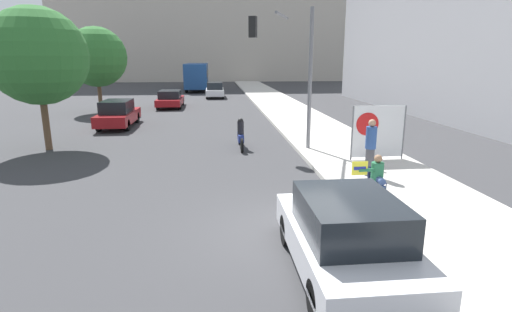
{
  "coord_description": "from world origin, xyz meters",
  "views": [
    {
      "loc": [
        -1.68,
        -8.21,
        3.85
      ],
      "look_at": [
        -0.53,
        2.84,
        1.13
      ],
      "focal_mm": 28.0,
      "sensor_mm": 36.0,
      "label": 1
    }
  ],
  "objects_px": {
    "car_on_road_distant": "(215,90)",
    "motorcycle_on_road": "(241,136)",
    "traffic_light_pole": "(289,56)",
    "car_on_road_nearest": "(118,114)",
    "protest_banner": "(378,131)",
    "seated_protester": "(377,175)",
    "city_bus_on_road": "(197,75)",
    "street_tree_midblock": "(96,57)",
    "street_tree_near_curb": "(38,56)",
    "jogger_on_sidewalk": "(370,147)",
    "car_on_road_midblock": "(170,99)",
    "parked_car_curbside": "(346,236)"
  },
  "relations": [
    {
      "from": "parked_car_curbside",
      "to": "motorcycle_on_road",
      "type": "relative_size",
      "value": 1.83
    },
    {
      "from": "seated_protester",
      "to": "car_on_road_midblock",
      "type": "distance_m",
      "value": 24.19
    },
    {
      "from": "car_on_road_distant",
      "to": "city_bus_on_road",
      "type": "xyz_separation_m",
      "value": [
        -2.14,
        10.79,
        1.11
      ]
    },
    {
      "from": "traffic_light_pole",
      "to": "car_on_road_distant",
      "type": "bearing_deg",
      "value": 97.04
    },
    {
      "from": "car_on_road_nearest",
      "to": "car_on_road_distant",
      "type": "xyz_separation_m",
      "value": [
        5.6,
        17.31,
        -0.0
      ]
    },
    {
      "from": "parked_car_curbside",
      "to": "seated_protester",
      "type": "bearing_deg",
      "value": 59.99
    },
    {
      "from": "car_on_road_distant",
      "to": "street_tree_midblock",
      "type": "distance_m",
      "value": 13.79
    },
    {
      "from": "car_on_road_distant",
      "to": "motorcycle_on_road",
      "type": "distance_m",
      "value": 23.7
    },
    {
      "from": "seated_protester",
      "to": "motorcycle_on_road",
      "type": "bearing_deg",
      "value": 116.46
    },
    {
      "from": "traffic_light_pole",
      "to": "car_on_road_nearest",
      "type": "xyz_separation_m",
      "value": [
        -8.59,
        6.94,
        -3.19
      ]
    },
    {
      "from": "street_tree_midblock",
      "to": "motorcycle_on_road",
      "type": "bearing_deg",
      "value": -54.49
    },
    {
      "from": "car_on_road_distant",
      "to": "seated_protester",
      "type": "bearing_deg",
      "value": -82.13
    },
    {
      "from": "car_on_road_midblock",
      "to": "parked_car_curbside",
      "type": "bearing_deg",
      "value": -77.56
    },
    {
      "from": "traffic_light_pole",
      "to": "motorcycle_on_road",
      "type": "bearing_deg",
      "value": 163.53
    },
    {
      "from": "protest_banner",
      "to": "car_on_road_midblock",
      "type": "height_order",
      "value": "protest_banner"
    },
    {
      "from": "car_on_road_midblock",
      "to": "car_on_road_nearest",
      "type": "bearing_deg",
      "value": -102.08
    },
    {
      "from": "street_tree_near_curb",
      "to": "car_on_road_nearest",
      "type": "bearing_deg",
      "value": 73.66
    },
    {
      "from": "car_on_road_nearest",
      "to": "car_on_road_distant",
      "type": "height_order",
      "value": "car_on_road_nearest"
    },
    {
      "from": "jogger_on_sidewalk",
      "to": "protest_banner",
      "type": "xyz_separation_m",
      "value": [
        1.06,
        2.01,
        0.13
      ]
    },
    {
      "from": "car_on_road_nearest",
      "to": "car_on_road_midblock",
      "type": "bearing_deg",
      "value": 77.92
    },
    {
      "from": "city_bus_on_road",
      "to": "street_tree_midblock",
      "type": "relative_size",
      "value": 2.05
    },
    {
      "from": "motorcycle_on_road",
      "to": "traffic_light_pole",
      "type": "bearing_deg",
      "value": -16.47
    },
    {
      "from": "seated_protester",
      "to": "street_tree_near_curb",
      "type": "distance_m",
      "value": 14.31
    },
    {
      "from": "protest_banner",
      "to": "motorcycle_on_road",
      "type": "bearing_deg",
      "value": 147.35
    },
    {
      "from": "motorcycle_on_road",
      "to": "street_tree_midblock",
      "type": "xyz_separation_m",
      "value": [
        -9.41,
        13.19,
        3.39
      ]
    },
    {
      "from": "protest_banner",
      "to": "car_on_road_midblock",
      "type": "xyz_separation_m",
      "value": [
        -9.53,
        18.81,
        -0.53
      ]
    },
    {
      "from": "protest_banner",
      "to": "city_bus_on_road",
      "type": "relative_size",
      "value": 0.16
    },
    {
      "from": "protest_banner",
      "to": "traffic_light_pole",
      "type": "distance_m",
      "value": 4.75
    },
    {
      "from": "parked_car_curbside",
      "to": "car_on_road_distant",
      "type": "xyz_separation_m",
      "value": [
        -2.22,
        34.42,
        0.01
      ]
    },
    {
      "from": "seated_protester",
      "to": "street_tree_midblock",
      "type": "bearing_deg",
      "value": 124.09
    },
    {
      "from": "traffic_light_pole",
      "to": "city_bus_on_road",
      "type": "height_order",
      "value": "traffic_light_pole"
    },
    {
      "from": "seated_protester",
      "to": "traffic_light_pole",
      "type": "distance_m",
      "value": 7.45
    },
    {
      "from": "jogger_on_sidewalk",
      "to": "parked_car_curbside",
      "type": "relative_size",
      "value": 0.45
    },
    {
      "from": "protest_banner",
      "to": "car_on_road_distant",
      "type": "height_order",
      "value": "protest_banner"
    },
    {
      "from": "parked_car_curbside",
      "to": "car_on_road_distant",
      "type": "height_order",
      "value": "car_on_road_distant"
    },
    {
      "from": "jogger_on_sidewalk",
      "to": "street_tree_midblock",
      "type": "distance_m",
      "value": 22.79
    },
    {
      "from": "traffic_light_pole",
      "to": "protest_banner",
      "type": "bearing_deg",
      "value": -41.06
    },
    {
      "from": "seated_protester",
      "to": "city_bus_on_road",
      "type": "height_order",
      "value": "city_bus_on_road"
    },
    {
      "from": "street_tree_near_curb",
      "to": "street_tree_midblock",
      "type": "height_order",
      "value": "street_tree_midblock"
    },
    {
      "from": "seated_protester",
      "to": "car_on_road_midblock",
      "type": "xyz_separation_m",
      "value": [
        -7.87,
        22.88,
        -0.09
      ]
    },
    {
      "from": "traffic_light_pole",
      "to": "street_tree_near_curb",
      "type": "xyz_separation_m",
      "value": [
        -10.27,
        1.21,
        -0.02
      ]
    },
    {
      "from": "parked_car_curbside",
      "to": "protest_banner",
      "type": "bearing_deg",
      "value": 64.06
    },
    {
      "from": "jogger_on_sidewalk",
      "to": "car_on_road_nearest",
      "type": "height_order",
      "value": "jogger_on_sidewalk"
    },
    {
      "from": "jogger_on_sidewalk",
      "to": "street_tree_midblock",
      "type": "relative_size",
      "value": 0.3
    },
    {
      "from": "motorcycle_on_road",
      "to": "street_tree_near_curb",
      "type": "bearing_deg",
      "value": 175.65
    },
    {
      "from": "city_bus_on_road",
      "to": "street_tree_near_curb",
      "type": "distance_m",
      "value": 34.28
    },
    {
      "from": "protest_banner",
      "to": "car_on_road_distant",
      "type": "relative_size",
      "value": 0.46
    },
    {
      "from": "traffic_light_pole",
      "to": "car_on_road_midblock",
      "type": "relative_size",
      "value": 1.21
    },
    {
      "from": "traffic_light_pole",
      "to": "parked_car_curbside",
      "type": "relative_size",
      "value": 1.38
    },
    {
      "from": "car_on_road_nearest",
      "to": "seated_protester",
      "type": "bearing_deg",
      "value": -53.96
    }
  ]
}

